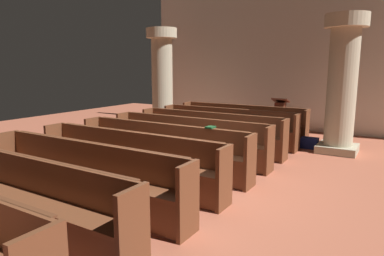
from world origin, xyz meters
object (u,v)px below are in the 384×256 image
object	(u,v)px
pew_row_1	(227,125)
pew_row_2	(209,130)
pew_row_4	(161,146)
pillar_far_side	(162,78)
pew_row_3	(188,138)
pew_row_7	(19,193)
lectern	(280,119)
hymn_book	(210,127)
pew_row_5	(127,158)
kneeler_box_navy	(310,143)
pew_row_0	(242,120)
pew_row_6	(82,173)
pillar_aisle_side	(342,82)

from	to	relation	value
pew_row_1	pew_row_2	bearing A→B (deg)	-90.00
pew_row_4	pillar_far_side	world-z (taller)	pillar_far_side
pew_row_1	pew_row_3	bearing A→B (deg)	-90.00
pew_row_7	pew_row_1	bearing A→B (deg)	90.00
lectern	hymn_book	world-z (taller)	lectern
pew_row_2	pillar_far_side	bearing A→B (deg)	147.03
pew_row_1	lectern	bearing A→B (deg)	69.14
pew_row_5	pillar_far_side	size ratio (longest dim) A/B	1.17
pew_row_1	hymn_book	xyz separation A→B (m)	(0.96, -2.72, 0.43)
lectern	pew_row_4	bearing A→B (deg)	-98.95
kneeler_box_navy	pew_row_1	bearing A→B (deg)	-164.63
kneeler_box_navy	pew_row_0	bearing A→B (deg)	168.28
pew_row_0	pillar_far_side	distance (m)	2.88
pew_row_0	pew_row_6	world-z (taller)	same
pillar_far_side	pew_row_7	bearing A→B (deg)	-68.20
pew_row_7	kneeler_box_navy	size ratio (longest dim) A/B	9.31
pew_row_1	hymn_book	world-z (taller)	hymn_book
pew_row_0	pew_row_4	distance (m)	3.88
pew_row_4	hymn_book	size ratio (longest dim) A/B	20.14
lectern	hymn_book	size ratio (longest dim) A/B	5.88
pew_row_6	pillar_far_side	size ratio (longest dim) A/B	1.17
pew_row_5	pillar_aisle_side	distance (m)	5.25
pew_row_5	pew_row_6	distance (m)	0.97
pew_row_3	pillar_aisle_side	size ratio (longest dim) A/B	1.17
pew_row_0	lectern	world-z (taller)	lectern
kneeler_box_navy	hymn_book	bearing A→B (deg)	-107.77
pew_row_7	hymn_book	bearing A→B (deg)	72.76
pillar_aisle_side	pew_row_6	bearing A→B (deg)	-116.58
pew_row_3	pillar_far_side	bearing A→B (deg)	134.46
pillar_aisle_side	pew_row_1	bearing A→B (deg)	-169.73
pew_row_0	pew_row_3	bearing A→B (deg)	-90.00
pillar_aisle_side	kneeler_box_navy	world-z (taller)	pillar_aisle_side
pew_row_0	pew_row_6	xyz separation A→B (m)	(0.00, -5.83, 0.00)
pillar_far_side	hymn_book	xyz separation A→B (m)	(3.58, -3.45, -0.73)
pillar_far_side	pew_row_5	bearing A→B (deg)	-60.39
pew_row_7	pew_row_3	bearing A→B (deg)	90.00
lectern	pew_row_7	bearing A→B (deg)	-95.67
hymn_book	pillar_far_side	bearing A→B (deg)	136.09
pew_row_3	pew_row_5	world-z (taller)	same
pew_row_5	kneeler_box_navy	world-z (taller)	pew_row_5
pew_row_0	kneeler_box_navy	distance (m)	2.09
pew_row_7	lectern	xyz separation A→B (m)	(0.78, 7.88, -0.04)
pew_row_7	pillar_aisle_side	xyz separation A→B (m)	(2.67, 6.31, 1.16)
pew_row_3	pew_row_7	xyz separation A→B (m)	(0.00, -3.88, 0.00)
pew_row_2	hymn_book	xyz separation A→B (m)	(0.96, -1.75, 0.43)
pew_row_5	hymn_book	distance (m)	1.57
pew_row_4	pew_row_6	size ratio (longest dim) A/B	1.00
pew_row_7	hymn_book	size ratio (longest dim) A/B	20.14
pew_row_3	pew_row_4	distance (m)	0.97
pew_row_0	pillar_aisle_side	xyz separation A→B (m)	(2.67, -0.49, 1.16)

